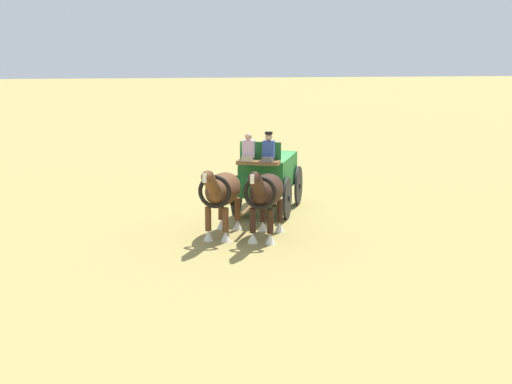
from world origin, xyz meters
TOP-DOWN VIEW (x-y plane):
  - ground_plane at (0.00, 0.00)m, footprint 220.00×220.00m
  - show_wagon at (0.15, -0.05)m, footprint 5.84×2.93m
  - draft_horse_near at (3.78, -0.71)m, footprint 3.01×1.60m
  - draft_horse_off at (3.32, -1.93)m, footprint 3.04×1.62m

SIDE VIEW (x-z plane):
  - ground_plane at x=0.00m, z-range 0.00..0.00m
  - show_wagon at x=0.15m, z-range -0.16..2.72m
  - draft_horse_off at x=3.32m, z-range 0.24..2.44m
  - draft_horse_near at x=3.78m, z-range 0.24..2.46m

